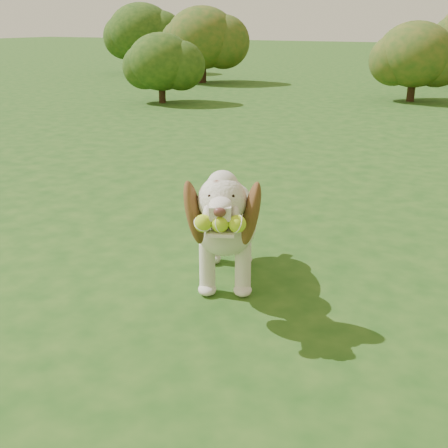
% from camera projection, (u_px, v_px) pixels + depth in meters
% --- Properties ---
extents(ground, '(80.00, 80.00, 0.00)m').
position_uv_depth(ground, '(243.00, 292.00, 3.20)').
color(ground, '#1B4614').
rests_on(ground, ground).
extents(dog, '(0.74, 1.15, 0.78)m').
position_uv_depth(dog, '(226.00, 217.00, 3.16)').
color(dog, silver).
rests_on(dog, ground).
extents(shrub_a, '(1.22, 1.22, 1.27)m').
position_uv_depth(shrub_a, '(161.00, 62.00, 10.30)').
color(shrub_a, '#382314').
rests_on(shrub_a, ground).
extents(shrub_e, '(1.75, 1.75, 1.81)m').
position_uv_depth(shrub_e, '(202.00, 38.00, 13.63)').
color(shrub_e, '#382314').
rests_on(shrub_e, ground).
extents(shrub_b, '(1.42, 1.42, 1.47)m').
position_uv_depth(shrub_b, '(415.00, 54.00, 10.46)').
color(shrub_b, '#382314').
rests_on(shrub_b, ground).
extents(shrub_g, '(1.89, 1.89, 1.96)m').
position_uv_depth(shrub_g, '(141.00, 32.00, 16.16)').
color(shrub_g, '#382314').
rests_on(shrub_g, ground).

